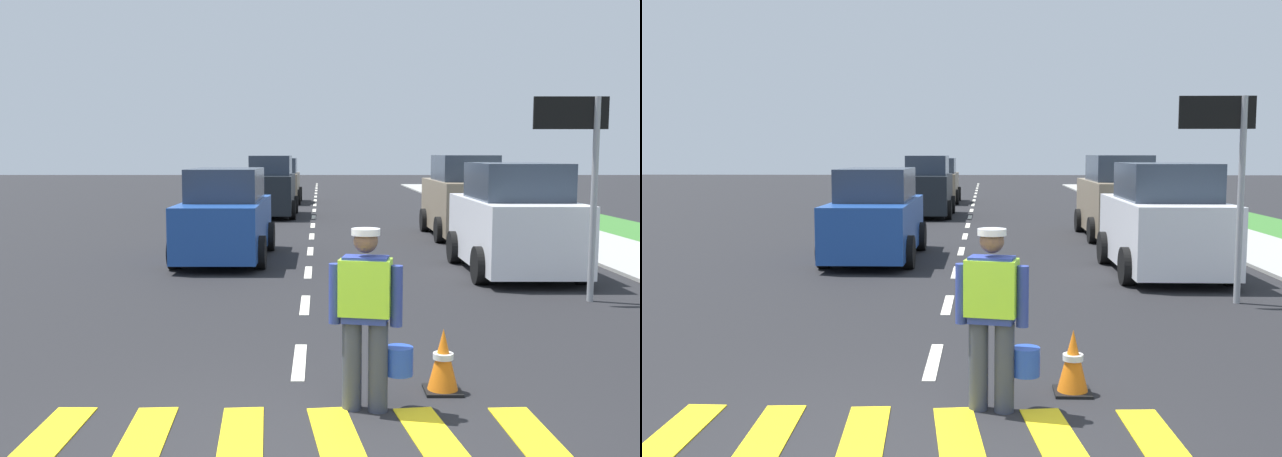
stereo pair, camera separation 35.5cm
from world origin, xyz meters
The scene contains 11 objects.
ground_plane centered at (0.00, 21.00, 0.00)m, with size 96.00×96.00×0.00m, color black.
crosswalk_stripes centered at (0.00, 0.28, 0.01)m, with size 4.41×1.93×0.01m.
lane_center_line centered at (0.00, 25.20, 0.00)m, with size 0.14×46.40×0.01m.
road_worker centered at (0.66, 1.21, 0.93)m, with size 0.77×0.37×1.67m.
lane_direction_sign centered at (4.26, 6.02, 2.41)m, with size 1.16×0.11×3.20m.
traffic_cone_near centered at (1.44, 1.69, 0.31)m, with size 0.36×0.36×0.63m.
car_oncoming_third centered at (-1.59, 28.23, 0.96)m, with size 1.90×4.00×2.07m.
car_oncoming_lead centered at (-1.83, 10.53, 0.93)m, with size 1.94×4.40×1.99m.
car_oncoming_second centered at (-1.56, 21.05, 1.03)m, with size 1.89×4.15×2.22m.
car_parked_curbside centered at (4.00, 8.70, 0.99)m, with size 2.05×3.98×2.14m.
car_parked_far centered at (4.20, 14.70, 1.05)m, with size 1.93×4.34×2.27m.
Camera 1 is at (0.23, -5.13, 2.35)m, focal length 40.21 mm.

